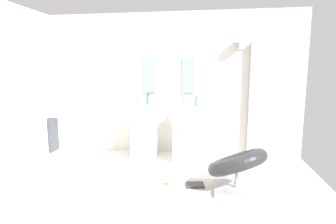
# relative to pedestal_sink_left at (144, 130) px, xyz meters

# --- Properties ---
(ground_plane) EXTENTS (4.80, 3.60, 0.04)m
(ground_plane) POSITION_rel_pedestal_sink_left_xyz_m (0.36, -1.15, -0.54)
(ground_plane) COLOR silver
(rear_partition) EXTENTS (4.80, 0.10, 2.60)m
(rear_partition) POSITION_rel_pedestal_sink_left_xyz_m (0.36, 0.50, 0.78)
(rear_partition) COLOR silver
(rear_partition) RESTS_ON ground_plane
(pedestal_sink_left) EXTENTS (0.49, 0.49, 1.05)m
(pedestal_sink_left) POSITION_rel_pedestal_sink_left_xyz_m (0.00, 0.00, 0.00)
(pedestal_sink_left) COLOR white
(pedestal_sink_left) RESTS_ON ground_plane
(pedestal_sink_right) EXTENTS (0.49, 0.49, 1.05)m
(pedestal_sink_right) POSITION_rel_pedestal_sink_left_xyz_m (0.72, 0.00, 0.00)
(pedestal_sink_right) COLOR white
(pedestal_sink_right) RESTS_ON ground_plane
(vanity_mirror_left) EXTENTS (0.22, 0.03, 0.65)m
(vanity_mirror_left) POSITION_rel_pedestal_sink_left_xyz_m (0.00, 0.43, 0.96)
(vanity_mirror_left) COLOR #8C9EA8
(vanity_mirror_right) EXTENTS (0.22, 0.03, 0.65)m
(vanity_mirror_right) POSITION_rel_pedestal_sink_left_xyz_m (0.72, 0.43, 0.96)
(vanity_mirror_right) COLOR #8C9EA8
(shower_column) EXTENTS (0.49, 0.24, 2.05)m
(shower_column) POSITION_rel_pedestal_sink_left_xyz_m (1.86, 0.38, 0.56)
(shower_column) COLOR #B7BABF
(shower_column) RESTS_ON ground_plane
(lounge_chair) EXTENTS (1.09, 1.09, 0.65)m
(lounge_chair) POSITION_rel_pedestal_sink_left_xyz_m (1.49, -1.11, -0.17)
(lounge_chair) COLOR #B7BABF
(lounge_chair) RESTS_ON ground_plane
(towel_rack) EXTENTS (0.37, 0.22, 0.95)m
(towel_rack) POSITION_rel_pedestal_sink_left_xyz_m (-1.13, -1.02, 0.11)
(towel_rack) COLOR #B7BABF
(towel_rack) RESTS_ON ground_plane
(area_rug) EXTENTS (1.02, 0.66, 0.01)m
(area_rug) POSITION_rel_pedestal_sink_left_xyz_m (0.77, -1.11, -0.51)
(area_rug) COLOR beige
(area_rug) RESTS_ON ground_plane
(magazine_charcoal) EXTENTS (0.27, 0.22, 0.03)m
(magazine_charcoal) POSITION_rel_pedestal_sink_left_xyz_m (0.95, -1.04, -0.49)
(magazine_charcoal) COLOR #38383D
(magazine_charcoal) RESTS_ON area_rug
(coffee_mug) EXTENTS (0.08, 0.08, 0.11)m
(coffee_mug) POSITION_rel_pedestal_sink_left_xyz_m (0.64, -1.10, -0.45)
(coffee_mug) COLOR white
(coffee_mug) RESTS_ON area_rug
(soap_bottle_clear) EXTENTS (0.06, 0.06, 0.14)m
(soap_bottle_clear) POSITION_rel_pedestal_sink_left_xyz_m (-0.13, 0.04, 0.50)
(soap_bottle_clear) COLOR silver
(soap_bottle_clear) RESTS_ON pedestal_sink_left
(soap_bottle_green) EXTENTS (0.04, 0.04, 0.19)m
(soap_bottle_green) POSITION_rel_pedestal_sink_left_xyz_m (0.90, -0.05, 0.52)
(soap_bottle_green) COLOR #59996B
(soap_bottle_green) RESTS_ON pedestal_sink_right
(soap_bottle_blue) EXTENTS (0.05, 0.05, 0.19)m
(soap_bottle_blue) POSITION_rel_pedestal_sink_left_xyz_m (0.03, 0.14, 0.52)
(soap_bottle_blue) COLOR #4C72B7
(soap_bottle_blue) RESTS_ON pedestal_sink_left
(soap_bottle_white) EXTENTS (0.05, 0.05, 0.13)m
(soap_bottle_white) POSITION_rel_pedestal_sink_left_xyz_m (0.68, 0.17, 0.49)
(soap_bottle_white) COLOR white
(soap_bottle_white) RESTS_ON pedestal_sink_right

